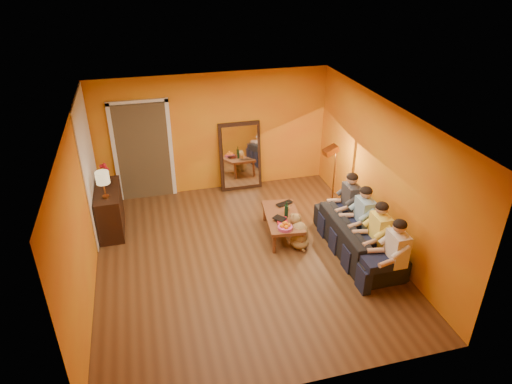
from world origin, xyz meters
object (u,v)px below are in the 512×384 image
object	(u,v)px
person_far_left	(396,254)
wine_bottle	(286,209)
tumbler	(287,209)
coffee_table	(282,225)
vase	(106,179)
dog	(299,231)
person_mid_right	(364,218)
table_lamp	(104,185)
sofa	(358,236)
sideboard	(110,210)
floor_lamp	(334,181)
mirror_frame	(240,156)
laptop	(286,205)
person_mid_left	(379,235)
person_far_right	(350,203)

from	to	relation	value
person_far_left	wine_bottle	distance (m)	2.15
person_far_left	tumbler	size ratio (longest dim) A/B	11.76
coffee_table	vase	size ratio (longest dim) A/B	6.11
dog	person_mid_right	distance (m)	1.17
table_lamp	person_far_left	distance (m)	5.09
table_lamp	sofa	size ratio (longest dim) A/B	0.24
sideboard	floor_lamp	xyz separation A→B (m)	(4.34, -0.47, 0.29)
mirror_frame	wine_bottle	size ratio (longest dim) A/B	4.90
sideboard	person_mid_right	distance (m)	4.71
laptop	sofa	bearing A→B (deg)	-71.32
person_far_left	sofa	bearing A→B (deg)	97.41
mirror_frame	dog	xyz separation A→B (m)	(0.50, -2.51, -0.45)
dog	tumbler	xyz separation A→B (m)	(-0.06, 0.52, 0.16)
coffee_table	person_far_left	bearing A→B (deg)	-48.45
person_mid_right	wine_bottle	distance (m)	1.39
wine_bottle	person_mid_left	bearing A→B (deg)	-45.39
sofa	coffee_table	world-z (taller)	sofa
dog	wine_bottle	world-z (taller)	wine_bottle
coffee_table	laptop	distance (m)	0.45
wine_bottle	laptop	bearing A→B (deg)	72.00
tumbler	sideboard	bearing A→B (deg)	164.26
coffee_table	person_far_right	size ratio (longest dim) A/B	1.00
person_far_right	vase	distance (m)	4.62
person_mid_right	person_far_right	distance (m)	0.55
sideboard	coffee_table	size ratio (longest dim) A/B	0.97
person_mid_left	person_far_right	distance (m)	1.10
wine_bottle	dog	bearing A→B (deg)	-69.51
tumbler	laptop	size ratio (longest dim) A/B	0.30
mirror_frame	person_mid_left	distance (m)	3.74
table_lamp	wine_bottle	xyz separation A→B (m)	(3.16, -0.78, -0.53)
dog	person_far_right	xyz separation A→B (m)	(1.08, 0.23, 0.30)
person_far_left	laptop	distance (m)	2.44
mirror_frame	floor_lamp	distance (m)	2.20
wine_bottle	vase	size ratio (longest dim) A/B	1.55
tumbler	floor_lamp	bearing A→B (deg)	21.38
laptop	tumbler	bearing A→B (deg)	-124.87
sideboard	dog	bearing A→B (deg)	-23.55
table_lamp	sofa	xyz separation A→B (m)	(4.24, -1.56, -0.79)
person_far_left	vase	bearing A→B (deg)	144.58
mirror_frame	person_far_right	bearing A→B (deg)	-55.37
coffee_table	person_far_right	bearing A→B (deg)	-1.09
dog	wine_bottle	distance (m)	0.46
coffee_table	person_mid_left	size ratio (longest dim) A/B	1.00
sideboard	dog	size ratio (longest dim) A/B	1.91
table_lamp	person_mid_left	xyz separation A→B (m)	(4.37, -2.01, -0.49)
sofa	laptop	world-z (taller)	sofa
laptop	vase	world-z (taller)	vase
sofa	laptop	distance (m)	1.52
floor_lamp	person_mid_right	world-z (taller)	floor_lamp
mirror_frame	person_mid_left	xyz separation A→B (m)	(1.58, -3.39, -0.15)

